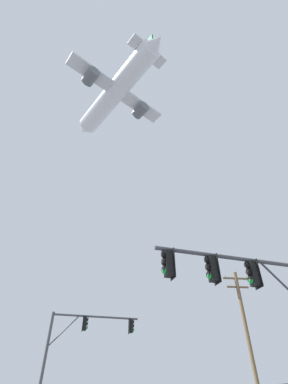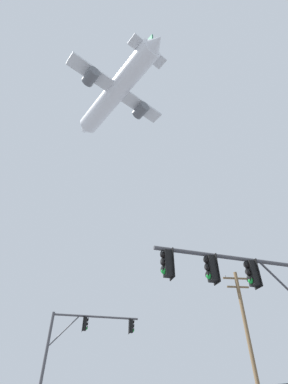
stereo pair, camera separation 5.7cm
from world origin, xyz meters
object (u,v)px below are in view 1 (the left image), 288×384
Objects in this scene: utility_pole at (247,334)px; airplane at (116,92)px; signal_pole_near at (252,289)px; signal_pole_far at (81,337)px.

utility_pole is 47.36m from airplane.
signal_pole_near is at bearing -112.58° from utility_pole.
airplane reaches higher than signal_pole_far.
utility_pole is 0.40× the size of airplane.
airplane reaches higher than signal_pole_near.
signal_pole_far is (-7.02, 12.63, 0.38)m from signal_pole_near.
airplane reaches higher than utility_pole.
utility_pole is (12.00, -0.65, 0.35)m from signal_pole_far.
signal_pole_near is 51.06m from airplane.
signal_pole_far is at bearing -89.35° from airplane.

